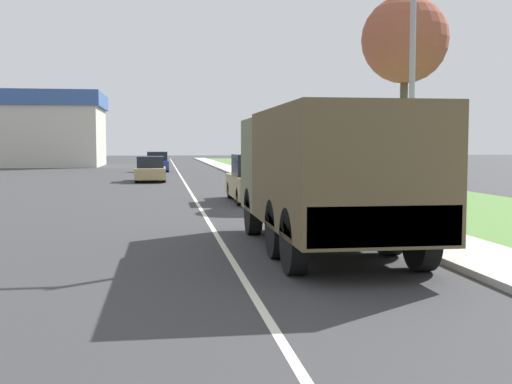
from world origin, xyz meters
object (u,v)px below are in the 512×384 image
object	(u,v)px
car_nearest_ahead	(256,181)
car_second_ahead	(151,170)
car_third_ahead	(157,163)
lamp_post	(405,40)
military_truck	(325,170)

from	to	relation	value
car_nearest_ahead	car_second_ahead	bearing A→B (deg)	106.34
car_nearest_ahead	car_second_ahead	xyz separation A→B (m)	(-4.09, 13.93, -0.12)
car_third_ahead	car_second_ahead	bearing A→B (deg)	-91.26
car_third_ahead	lamp_post	world-z (taller)	lamp_post
car_third_ahead	lamp_post	xyz separation A→B (m)	(6.15, -36.17, 3.90)
car_second_ahead	lamp_post	bearing A→B (deg)	-74.02
military_truck	car_second_ahead	world-z (taller)	military_truck
car_nearest_ahead	car_third_ahead	bearing A→B (deg)	97.82
car_nearest_ahead	car_third_ahead	distance (m)	27.82
military_truck	car_nearest_ahead	distance (m)	11.23
car_second_ahead	car_third_ahead	xyz separation A→B (m)	(0.30, 13.63, 0.05)
car_nearest_ahead	car_third_ahead	size ratio (longest dim) A/B	1.21
military_truck	car_second_ahead	size ratio (longest dim) A/B	1.69
military_truck	car_second_ahead	distance (m)	25.44
car_nearest_ahead	lamp_post	size ratio (longest dim) A/B	0.62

